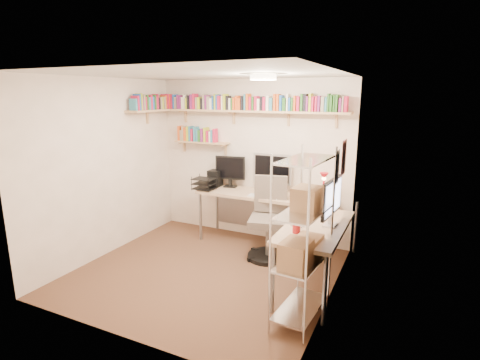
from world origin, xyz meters
name	(u,v)px	position (x,y,z in m)	size (l,w,h in m)	color
ground	(205,272)	(0.00, 0.00, 0.00)	(3.20, 3.20, 0.00)	#4F2C22
room_shell	(203,155)	(0.00, 0.00, 1.55)	(3.24, 3.04, 2.52)	beige
wall_shelves	(222,110)	(-0.42, 1.30, 2.03)	(3.12, 1.09, 0.80)	tan
corner_desk	(268,200)	(0.50, 0.94, 0.80)	(2.48, 2.10, 1.40)	tan
office_chair	(269,224)	(0.57, 0.81, 0.48)	(0.62, 0.62, 1.15)	black
wire_rack	(303,236)	(1.42, -0.50, 0.92)	(0.44, 0.79, 1.77)	silver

